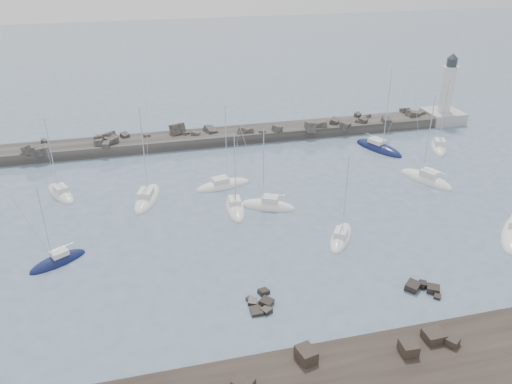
% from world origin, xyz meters
% --- Properties ---
extents(ground, '(400.00, 400.00, 0.00)m').
position_xyz_m(ground, '(0.00, 0.00, 0.00)').
color(ground, slate).
rests_on(ground, ground).
extents(rock_cluster_near, '(2.90, 4.29, 1.20)m').
position_xyz_m(rock_cluster_near, '(-3.75, -9.13, 0.13)').
color(rock_cluster_near, black).
rests_on(rock_cluster_near, ground).
extents(rock_cluster_far, '(3.91, 3.51, 1.31)m').
position_xyz_m(rock_cluster_far, '(13.75, -10.91, 0.21)').
color(rock_cluster_far, black).
rests_on(rock_cluster_far, ground).
extents(breakwater, '(115.00, 7.11, 5.18)m').
position_xyz_m(breakwater, '(-7.62, 37.97, 0.32)').
color(breakwater, '#312E2C').
rests_on(breakwater, ground).
extents(lighthouse, '(7.00, 7.00, 14.60)m').
position_xyz_m(lighthouse, '(47.00, 38.00, 3.09)').
color(lighthouse, '#9E9F9A').
rests_on(lighthouse, ground).
extents(sailboat_0, '(5.74, 8.22, 12.63)m').
position_xyz_m(sailboat_0, '(-26.30, 22.03, 0.14)').
color(sailboat_0, white).
rests_on(sailboat_0, ground).
extents(sailboat_1, '(6.89, 5.26, 10.89)m').
position_xyz_m(sailboat_1, '(-24.88, 3.87, 0.14)').
color(sailboat_1, '#101844').
rests_on(sailboat_1, ground).
extents(sailboat_2, '(5.61, 9.66, 14.59)m').
position_xyz_m(sailboat_2, '(-13.95, 17.37, 0.14)').
color(sailboat_2, white).
rests_on(sailboat_2, ground).
extents(sailboat_3, '(9.02, 4.28, 13.59)m').
position_xyz_m(sailboat_3, '(-2.49, 19.05, 0.13)').
color(sailboat_3, white).
rests_on(sailboat_3, ground).
extents(sailboat_4, '(8.13, 5.69, 12.68)m').
position_xyz_m(sailboat_4, '(2.43, 11.00, 0.16)').
color(sailboat_4, white).
rests_on(sailboat_4, ground).
extents(sailboat_5, '(2.99, 8.01, 12.47)m').
position_xyz_m(sailboat_5, '(-2.15, 11.52, 0.14)').
color(sailboat_5, white).
rests_on(sailboat_5, ground).
extents(sailboat_6, '(6.09, 7.49, 11.87)m').
position_xyz_m(sailboat_6, '(9.25, 0.78, 0.13)').
color(sailboat_6, white).
rests_on(sailboat_6, ground).
extents(sailboat_7, '(6.92, 10.45, 15.82)m').
position_xyz_m(sailboat_7, '(27.40, 27.12, 0.15)').
color(sailboat_7, '#101844').
rests_on(sailboat_7, ground).
extents(sailboat_8, '(6.48, 9.57, 14.68)m').
position_xyz_m(sailboat_8, '(28.73, 13.42, 0.15)').
color(sailboat_8, white).
rests_on(sailboat_8, ground).
extents(sailboat_10, '(6.11, 8.76, 13.59)m').
position_xyz_m(sailboat_10, '(38.12, 24.99, 0.16)').
color(sailboat_10, white).
rests_on(sailboat_10, ground).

